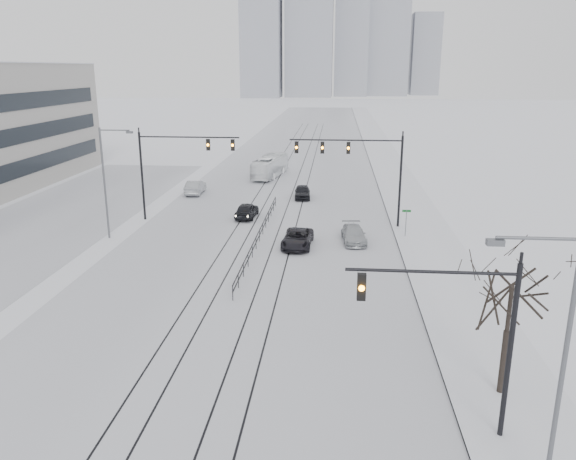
# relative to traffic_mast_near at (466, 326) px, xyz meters

# --- Properties ---
(road) EXTENTS (22.00, 260.00, 0.02)m
(road) POSITION_rel_traffic_mast_near_xyz_m (-10.79, 54.00, -4.55)
(road) COLOR silver
(road) RESTS_ON ground
(sidewalk_east) EXTENTS (5.00, 260.00, 0.16)m
(sidewalk_east) POSITION_rel_traffic_mast_near_xyz_m (2.71, 54.00, -4.48)
(sidewalk_east) COLOR silver
(sidewalk_east) RESTS_ON ground
(curb) EXTENTS (0.10, 260.00, 0.12)m
(curb) POSITION_rel_traffic_mast_near_xyz_m (0.26, 54.00, -4.50)
(curb) COLOR gray
(curb) RESTS_ON ground
(parking_strip) EXTENTS (14.00, 60.00, 0.03)m
(parking_strip) POSITION_rel_traffic_mast_near_xyz_m (-30.79, 29.00, -4.55)
(parking_strip) COLOR silver
(parking_strip) RESTS_ON ground
(tram_rails) EXTENTS (5.30, 180.00, 0.01)m
(tram_rails) POSITION_rel_traffic_mast_near_xyz_m (-10.79, 34.00, -4.54)
(tram_rails) COLOR black
(tram_rails) RESTS_ON ground
(skyline) EXTENTS (96.00, 48.00, 72.00)m
(skyline) POSITION_rel_traffic_mast_near_xyz_m (-5.77, 267.63, 26.08)
(skyline) COLOR #90949E
(skyline) RESTS_ON ground
(traffic_mast_near) EXTENTS (6.10, 0.37, 7.00)m
(traffic_mast_near) POSITION_rel_traffic_mast_near_xyz_m (0.00, 0.00, 0.00)
(traffic_mast_near) COLOR black
(traffic_mast_near) RESTS_ON ground
(traffic_mast_ne) EXTENTS (9.60, 0.37, 8.00)m
(traffic_mast_ne) POSITION_rel_traffic_mast_near_xyz_m (-2.64, 29.00, 1.20)
(traffic_mast_ne) COLOR black
(traffic_mast_ne) RESTS_ON ground
(traffic_mast_nw) EXTENTS (9.10, 0.37, 8.00)m
(traffic_mast_nw) POSITION_rel_traffic_mast_near_xyz_m (-19.31, 30.00, 1.01)
(traffic_mast_nw) COLOR black
(traffic_mast_nw) RESTS_ON ground
(street_light_east) EXTENTS (2.73, 0.25, 9.00)m
(street_light_east) POSITION_rel_traffic_mast_near_xyz_m (1.91, -3.00, 0.65)
(street_light_east) COLOR #595B60
(street_light_east) RESTS_ON ground
(street_light_west) EXTENTS (2.73, 0.25, 9.00)m
(street_light_west) POSITION_rel_traffic_mast_near_xyz_m (-22.99, 24.00, 0.65)
(street_light_west) COLOR #595B60
(street_light_west) RESTS_ON ground
(bare_tree) EXTENTS (4.40, 4.40, 6.10)m
(bare_tree) POSITION_rel_traffic_mast_near_xyz_m (2.41, 3.00, -0.07)
(bare_tree) COLOR black
(bare_tree) RESTS_ON ground
(median_fence) EXTENTS (0.06, 24.00, 1.00)m
(median_fence) POSITION_rel_traffic_mast_near_xyz_m (-10.79, 24.00, -4.04)
(median_fence) COLOR black
(median_fence) RESTS_ON ground
(street_sign) EXTENTS (0.70, 0.06, 2.40)m
(street_sign) POSITION_rel_traffic_mast_near_xyz_m (1.01, 26.00, -2.96)
(street_sign) COLOR #595B60
(street_sign) RESTS_ON ground
(sedan_sb_inner) EXTENTS (1.94, 4.30, 1.43)m
(sedan_sb_inner) POSITION_rel_traffic_mast_near_xyz_m (-12.98, 31.30, -3.85)
(sedan_sb_inner) COLOR black
(sedan_sb_inner) RESTS_ON ground
(sedan_sb_outer) EXTENTS (1.71, 4.58, 1.50)m
(sedan_sb_outer) POSITION_rel_traffic_mast_near_xyz_m (-20.27, 41.02, -3.81)
(sedan_sb_outer) COLOR #999EA1
(sedan_sb_outer) RESTS_ON ground
(sedan_nb_front) EXTENTS (2.44, 4.86, 1.32)m
(sedan_nb_front) POSITION_rel_traffic_mast_near_xyz_m (-7.65, 22.91, -3.90)
(sedan_nb_front) COLOR black
(sedan_nb_front) RESTS_ON ground
(sedan_nb_right) EXTENTS (2.17, 4.52, 1.27)m
(sedan_nb_right) POSITION_rel_traffic_mast_near_xyz_m (-3.25, 24.48, -3.93)
(sedan_nb_right) COLOR #A9ADB1
(sedan_nb_right) RESTS_ON ground
(sedan_nb_far) EXTENTS (1.87, 4.13, 1.38)m
(sedan_nb_far) POSITION_rel_traffic_mast_near_xyz_m (-8.31, 39.89, -3.87)
(sedan_nb_far) COLOR black
(sedan_nb_far) RESTS_ON ground
(box_truck) EXTENTS (3.90, 9.90, 2.69)m
(box_truck) POSITION_rel_traffic_mast_near_xyz_m (-13.19, 51.82, -3.22)
(box_truck) COLOR white
(box_truck) RESTS_ON ground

